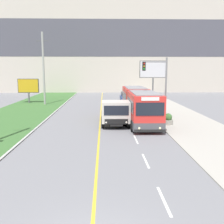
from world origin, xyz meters
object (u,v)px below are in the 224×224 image
object	(u,v)px
planter_round_far	(143,101)
planter_round_third	(149,105)
utility_pole_far	(44,68)
dump_truck	(115,112)
billboard_large	(153,71)
billboard_small	(28,87)
car_distant	(126,97)
planter_round_second	(157,111)
planter_round_near	(168,120)
city_bus	(139,105)
traffic_light_mast	(159,83)

from	to	relation	value
planter_round_far	planter_round_third	bearing A→B (deg)	-89.05
planter_round_far	utility_pole_far	bearing A→B (deg)	178.20
dump_truck	utility_pole_far	size ratio (longest dim) A/B	0.65
billboard_large	billboard_small	bearing A→B (deg)	-171.94
car_distant	planter_round_second	size ratio (longest dim) A/B	3.90
dump_truck	planter_round_second	xyz separation A→B (m)	(4.81, 4.66, -0.64)
billboard_large	planter_round_third	world-z (taller)	billboard_large
utility_pole_far	planter_round_second	distance (m)	18.51
car_distant	planter_round_third	bearing A→B (deg)	-77.55
utility_pole_far	planter_round_third	bearing A→B (deg)	-20.24
billboard_small	planter_round_second	distance (m)	21.35
billboard_large	planter_round_near	size ratio (longest dim) A/B	6.25
planter_round_far	billboard_small	bearing A→B (deg)	172.58
planter_round_third	planter_round_near	bearing A→B (deg)	-89.19
car_distant	planter_round_second	xyz separation A→B (m)	(2.21, -14.69, -0.13)
planter_round_second	planter_round_far	bearing A→B (deg)	90.77
car_distant	planter_round_third	xyz separation A→B (m)	(2.16, -9.77, -0.13)
car_distant	planter_round_far	size ratio (longest dim) A/B	3.80
city_bus	planter_round_near	bearing A→B (deg)	-47.71
utility_pole_far	planter_round_far	xyz separation A→B (m)	(14.50, -0.46, -4.72)
city_bus	planter_round_far	bearing A→B (deg)	80.00
traffic_light_mast	dump_truck	bearing A→B (deg)	179.87
planter_round_near	planter_round_far	distance (m)	14.77
dump_truck	billboard_small	world-z (taller)	billboard_small
dump_truck	planter_round_third	size ratio (longest dim) A/B	6.23
utility_pole_far	traffic_light_mast	world-z (taller)	utility_pole_far
city_bus	planter_round_near	xyz separation A→B (m)	(2.37, -2.60, -1.06)
billboard_small	planter_round_far	xyz separation A→B (m)	(17.35, -2.26, -1.98)
dump_truck	city_bus	bearing A→B (deg)	42.75
planter_round_third	car_distant	bearing A→B (deg)	102.45
planter_round_near	planter_round_second	size ratio (longest dim) A/B	0.96
billboard_small	dump_truck	bearing A→B (deg)	-52.91
city_bus	traffic_light_mast	world-z (taller)	traffic_light_mast
city_bus	utility_pole_far	size ratio (longest dim) A/B	1.23
planter_round_second	planter_round_third	distance (m)	4.92
planter_round_far	dump_truck	bearing A→B (deg)	-107.87
planter_round_near	utility_pole_far	bearing A→B (deg)	134.05
traffic_light_mast	billboard_small	distance (m)	23.71
billboard_large	billboard_small	world-z (taller)	billboard_large
planter_round_third	dump_truck	bearing A→B (deg)	-116.41
planter_round_third	planter_round_far	size ratio (longest dim) A/B	0.97
dump_truck	planter_round_second	world-z (taller)	dump_truck
utility_pole_far	planter_round_near	bearing A→B (deg)	-45.95
billboard_large	city_bus	bearing A→B (deg)	-104.91
planter_round_near	planter_round_third	world-z (taller)	planter_round_third
city_bus	planter_round_third	distance (m)	7.65
planter_round_second	planter_round_far	distance (m)	9.84
planter_round_near	planter_round_third	distance (m)	9.84
city_bus	planter_round_second	bearing A→B (deg)	45.51
planter_round_near	dump_truck	bearing A→B (deg)	176.92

